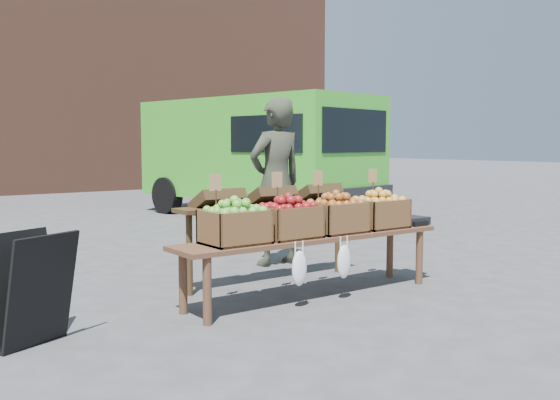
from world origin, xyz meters
TOP-DOWN VIEW (x-y plane):
  - ground at (0.00, 0.00)m, footprint 80.00×80.00m
  - delivery_van at (3.88, 5.37)m, footprint 3.16×5.29m
  - vendor at (1.32, 1.19)m, footprint 0.70×0.47m
  - chalkboard_sign at (-1.72, -0.17)m, footprint 0.60×0.48m
  - back_table at (0.72, 0.46)m, footprint 2.10×0.44m
  - display_bench at (0.69, -0.26)m, footprint 2.70×0.56m
  - crate_golden_apples at (-0.14, -0.26)m, footprint 0.50×0.40m
  - crate_russet_pears at (0.41, -0.26)m, footprint 0.50×0.40m
  - crate_red_apples at (0.96, -0.26)m, footprint 0.50×0.40m
  - crate_green_apples at (1.51, -0.26)m, footprint 0.50×0.40m
  - weighing_scale at (1.94, -0.26)m, footprint 0.34×0.30m

SIDE VIEW (x-z plane):
  - ground at x=0.00m, z-range 0.00..0.00m
  - display_bench at x=0.69m, z-range 0.00..0.57m
  - chalkboard_sign at x=-1.72m, z-range 0.00..0.80m
  - back_table at x=0.72m, z-range 0.00..1.04m
  - weighing_scale at x=1.94m, z-range 0.57..0.65m
  - crate_golden_apples at x=-0.14m, z-range 0.57..0.85m
  - crate_russet_pears at x=0.41m, z-range 0.57..0.85m
  - crate_red_apples at x=0.96m, z-range 0.57..0.85m
  - crate_green_apples at x=1.51m, z-range 0.57..0.85m
  - vendor at x=1.32m, z-range 0.00..1.91m
  - delivery_van at x=3.88m, z-range 0.00..2.22m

